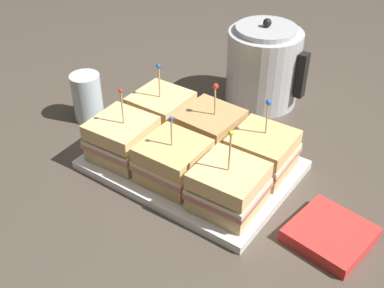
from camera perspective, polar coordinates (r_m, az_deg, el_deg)
The scene contains 11 objects.
ground_plane at distance 1.00m, azimuth 0.00°, elevation -2.88°, with size 6.00×6.00×0.00m, color #4C4238.
serving_platter at distance 0.99m, azimuth 0.00°, elevation -2.48°, with size 0.40×0.29×0.02m.
sandwich_front_left at distance 0.99m, azimuth -8.27°, elevation 0.61°, with size 0.13×0.13×0.16m.
sandwich_front_center at distance 0.93m, azimuth -2.32°, elevation -2.01°, with size 0.12×0.12×0.14m.
sandwich_front_right at distance 0.87m, azimuth 4.33°, elevation -5.15°, with size 0.12×0.12×0.17m.
sandwich_back_left at distance 1.07m, azimuth -3.69°, elevation 3.80°, with size 0.12×0.12×0.16m.
sandwich_back_center at distance 1.00m, azimuth 2.23°, elevation 1.56°, with size 0.12×0.12×0.16m.
sandwich_back_right at distance 0.96m, azimuth 8.28°, elevation -0.95°, with size 0.12×0.12×0.16m.
kettle_steel at distance 1.19m, azimuth 8.46°, elevation 9.14°, with size 0.20×0.18×0.22m.
drinking_glass at distance 1.15m, azimuth -12.31°, elevation 5.45°, with size 0.07×0.07×0.11m.
napkin_stack at distance 0.88m, azimuth 16.06°, elevation -10.23°, with size 0.14×0.14×0.02m.
Camera 1 is at (0.45, -0.63, 0.63)m, focal length 45.00 mm.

